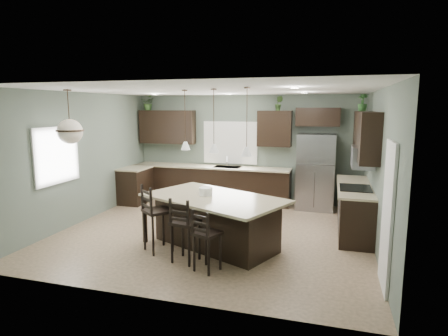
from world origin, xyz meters
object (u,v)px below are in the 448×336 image
Objects in this scene: bar_stool_left at (158,218)px; serving_dish at (206,191)px; kitchen_island at (214,222)px; plant_back_left at (148,103)px; bar_stool_right at (207,240)px; refrigerator at (316,172)px; bar_stool_center at (185,230)px.

serving_dish is at bearing 75.34° from bar_stool_left.
plant_back_left is at bearing 155.51° from kitchen_island.
serving_dish is 0.60× the size of plant_back_left.
bar_stool_left is (-0.70, -0.52, -0.40)m from serving_dish.
serving_dish is 0.25× the size of bar_stool_right.
bar_stool_left is at bearing -129.69° from kitchen_island.
bar_stool_left is (-0.88, -0.44, 0.13)m from kitchen_island.
refrigerator is 7.71× the size of serving_dish.
bar_stool_left is 1.20m from bar_stool_right.
bar_stool_right is (0.38, -1.05, -0.51)m from serving_dish.
kitchen_island is at bearing -23.96° from serving_dish.
bar_stool_left is at bearing 174.27° from bar_stool_right.
plant_back_left is (-2.94, 3.32, 2.14)m from kitchen_island.
bar_stool_right is 5.72m from plant_back_left.
refrigerator is at bearing 91.73° from bar_stool_right.
serving_dish is at bearing -119.89° from refrigerator.
kitchen_island is 4.93m from plant_back_left.
kitchen_island is at bearing 65.14° from bar_stool_left.
bar_stool_center reaches higher than kitchen_island.
refrigerator is 4.84m from plant_back_left.
kitchen_island is at bearing -116.68° from refrigerator.
bar_stool_center reaches higher than bar_stool_right.
bar_stool_left is 2.95× the size of plant_back_left.
bar_stool_left reaches higher than kitchen_island.
plant_back_left is (-2.69, 4.05, 2.06)m from bar_stool_center.
kitchen_island is at bearing 80.92° from bar_stool_center.
kitchen_island is (-1.60, -3.18, -0.46)m from refrigerator.
bar_stool_center is 1.10× the size of bar_stool_right.
refrigerator is 0.75× the size of kitchen_island.
bar_stool_left is at bearing 164.82° from bar_stool_center.
bar_stool_center is at bearing -94.86° from serving_dish.
plant_back_left is (-3.14, 4.29, 2.11)m from bar_stool_right.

